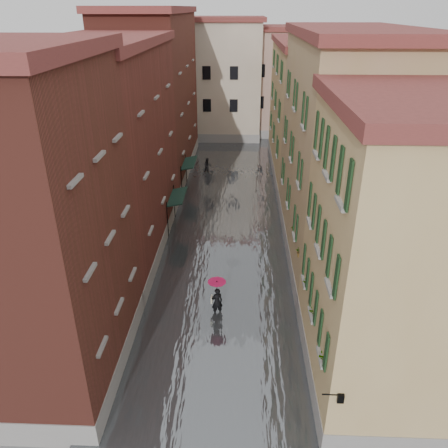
# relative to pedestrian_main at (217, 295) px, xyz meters

# --- Properties ---
(ground) EXTENTS (120.00, 120.00, 0.00)m
(ground) POSITION_rel_pedestrian_main_xyz_m (0.14, -1.89, -1.25)
(ground) COLOR #59585B
(ground) RESTS_ON ground
(floodwater) EXTENTS (10.00, 60.00, 0.20)m
(floodwater) POSITION_rel_pedestrian_main_xyz_m (0.14, 11.11, -1.15)
(floodwater) COLOR #4E5257
(floodwater) RESTS_ON ground
(building_left_near) EXTENTS (6.00, 8.00, 13.00)m
(building_left_near) POSITION_rel_pedestrian_main_xyz_m (-6.86, -3.89, 5.25)
(building_left_near) COLOR brown
(building_left_near) RESTS_ON ground
(building_left_mid) EXTENTS (6.00, 14.00, 12.50)m
(building_left_mid) POSITION_rel_pedestrian_main_xyz_m (-6.86, 7.11, 5.00)
(building_left_mid) COLOR maroon
(building_left_mid) RESTS_ON ground
(building_left_far) EXTENTS (6.00, 16.00, 14.00)m
(building_left_far) POSITION_rel_pedestrian_main_xyz_m (-6.86, 22.11, 5.75)
(building_left_far) COLOR brown
(building_left_far) RESTS_ON ground
(building_right_near) EXTENTS (6.00, 8.00, 11.50)m
(building_right_near) POSITION_rel_pedestrian_main_xyz_m (7.14, -3.89, 4.50)
(building_right_near) COLOR tan
(building_right_near) RESTS_ON ground
(building_right_mid) EXTENTS (6.00, 14.00, 13.00)m
(building_right_mid) POSITION_rel_pedestrian_main_xyz_m (7.14, 7.11, 5.25)
(building_right_mid) COLOR tan
(building_right_mid) RESTS_ON ground
(building_right_far) EXTENTS (6.00, 16.00, 11.50)m
(building_right_far) POSITION_rel_pedestrian_main_xyz_m (7.14, 22.11, 4.50)
(building_right_far) COLOR tan
(building_right_far) RESTS_ON ground
(building_end_cream) EXTENTS (12.00, 9.00, 13.00)m
(building_end_cream) POSITION_rel_pedestrian_main_xyz_m (-2.86, 36.11, 5.25)
(building_end_cream) COLOR beige
(building_end_cream) RESTS_ON ground
(building_end_pink) EXTENTS (10.00, 9.00, 12.00)m
(building_end_pink) POSITION_rel_pedestrian_main_xyz_m (6.14, 38.11, 4.75)
(building_end_pink) COLOR tan
(building_end_pink) RESTS_ON ground
(awning_near) EXTENTS (1.09, 3.20, 2.80)m
(awning_near) POSITION_rel_pedestrian_main_xyz_m (-3.35, 9.73, 1.22)
(awning_near) COLOR #142E25
(awning_near) RESTS_ON ground
(awning_far) EXTENTS (1.09, 3.36, 2.80)m
(awning_far) POSITION_rel_pedestrian_main_xyz_m (-3.34, 17.11, 1.22)
(awning_far) COLOR #142E25
(awning_far) RESTS_ON ground
(wall_lantern) EXTENTS (0.71, 0.22, 0.35)m
(wall_lantern) POSITION_rel_pedestrian_main_xyz_m (4.47, -7.89, 1.75)
(wall_lantern) COLOR black
(wall_lantern) RESTS_ON ground
(window_planters) EXTENTS (0.59, 10.90, 0.84)m
(window_planters) POSITION_rel_pedestrian_main_xyz_m (4.26, -1.41, 2.26)
(window_planters) COLOR brown
(window_planters) RESTS_ON ground
(pedestrian_main) EXTENTS (0.95, 0.95, 2.06)m
(pedestrian_main) POSITION_rel_pedestrian_main_xyz_m (0.00, 0.00, 0.00)
(pedestrian_main) COLOR black
(pedestrian_main) RESTS_ON ground
(pedestrian_far) EXTENTS (0.92, 0.84, 1.54)m
(pedestrian_far) POSITION_rel_pedestrian_main_xyz_m (-2.11, 21.52, -0.48)
(pedestrian_far) COLOR black
(pedestrian_far) RESTS_ON ground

